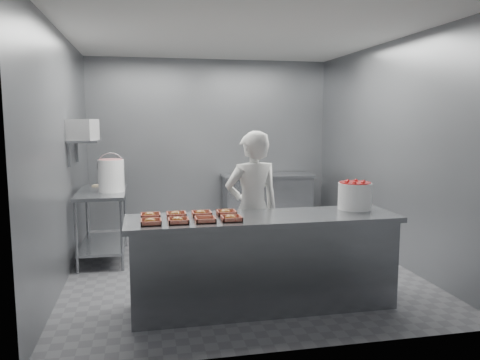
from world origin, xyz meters
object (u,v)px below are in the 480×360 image
at_px(strawberry_tub, 355,195).
at_px(appliance, 83,130).
at_px(back_counter, 267,201).
at_px(service_counter, 263,261).
at_px(tray_1, 178,220).
at_px(tray_3, 231,218).
at_px(tray_7, 226,212).
at_px(glaze_bucket, 111,175).
at_px(tray_4, 150,215).
at_px(tray_0, 151,222).
at_px(worker, 252,209).
at_px(prep_table, 103,214).
at_px(tray_6, 201,213).
at_px(tray_5, 176,214).
at_px(tray_2, 205,219).

distance_m(strawberry_tub, appliance, 3.27).
distance_m(back_counter, strawberry_tub, 3.16).
relative_size(service_counter, tray_1, 13.88).
xyz_separation_m(tray_3, tray_7, (0.00, 0.27, 0.00)).
xyz_separation_m(tray_3, glaze_bucket, (-1.18, 2.00, 0.19)).
bearing_deg(back_counter, glaze_bucket, -150.25).
xyz_separation_m(tray_4, strawberry_tub, (2.06, 0.01, 0.13)).
distance_m(tray_0, appliance, 2.11).
bearing_deg(worker, strawberry_tub, 144.60).
relative_size(prep_table, tray_6, 6.40).
bearing_deg(service_counter, tray_7, 158.48).
bearing_deg(tray_7, back_counter, 68.29).
height_order(prep_table, tray_5, tray_5).
relative_size(tray_2, tray_6, 1.00).
bearing_deg(prep_table, tray_0, -74.21).
height_order(tray_0, tray_6, same).
xyz_separation_m(service_counter, tray_1, (-0.82, -0.13, 0.47)).
bearing_deg(tray_5, glaze_bucket, 111.98).
xyz_separation_m(tray_5, worker, (0.85, 0.47, -0.08)).
bearing_deg(back_counter, worker, -108.20).
bearing_deg(glaze_bucket, appliance, -148.09).
height_order(back_counter, appliance, appliance).
height_order(tray_5, tray_6, same).
distance_m(tray_7, glaze_bucket, 2.10).
height_order(tray_2, tray_6, tray_6).
xyz_separation_m(tray_2, tray_7, (0.24, 0.27, 0.00)).
xyz_separation_m(tray_5, strawberry_tub, (1.82, 0.01, 0.13)).
bearing_deg(tray_0, glaze_bucket, 102.93).
distance_m(tray_2, tray_3, 0.24).
height_order(tray_0, worker, worker).
relative_size(tray_6, appliance, 0.56).
height_order(service_counter, tray_2, tray_2).
relative_size(back_counter, tray_4, 8.01).
bearing_deg(tray_0, back_counter, 59.91).
bearing_deg(tray_1, strawberry_tub, 8.81).
height_order(tray_0, tray_1, same).
height_order(service_counter, worker, worker).
height_order(tray_2, appliance, appliance).
height_order(tray_7, appliance, appliance).
bearing_deg(tray_3, prep_table, 122.14).
distance_m(service_counter, tray_1, 0.96).
height_order(back_counter, tray_0, tray_0).
bearing_deg(prep_table, worker, -38.81).
distance_m(tray_3, worker, 0.83).
distance_m(tray_5, tray_6, 0.24).
distance_m(tray_3, tray_7, 0.27).
bearing_deg(tray_5, tray_7, 0.00).
xyz_separation_m(tray_3, tray_4, (-0.72, 0.27, 0.00)).
bearing_deg(appliance, back_counter, 44.05).
distance_m(tray_6, strawberry_tub, 1.58).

